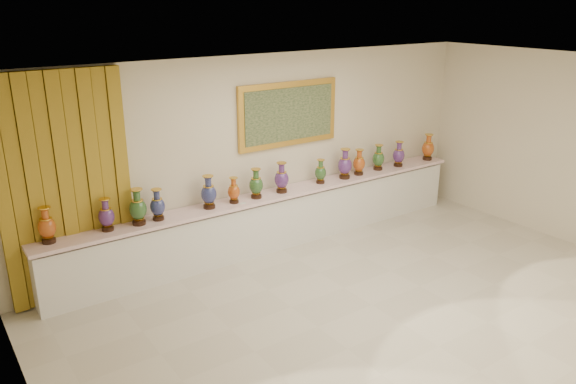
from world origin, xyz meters
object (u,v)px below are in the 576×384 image
counter (275,220)px  vase_0 (47,227)px  vase_2 (138,209)px  vase_1 (106,216)px

counter → vase_0: (-3.34, 0.02, 0.67)m
vase_0 → vase_2: size_ratio=0.94×
counter → vase_1: bearing=-179.7°
vase_2 → vase_1: bearing=175.3°
counter → vase_1: vase_1 is taller
vase_1 → vase_2: size_ratio=0.88×
counter → vase_0: vase_0 is taller
counter → vase_1: (-2.62, -0.01, 0.66)m
vase_1 → counter: bearing=0.3°
counter → vase_0: bearing=179.7°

